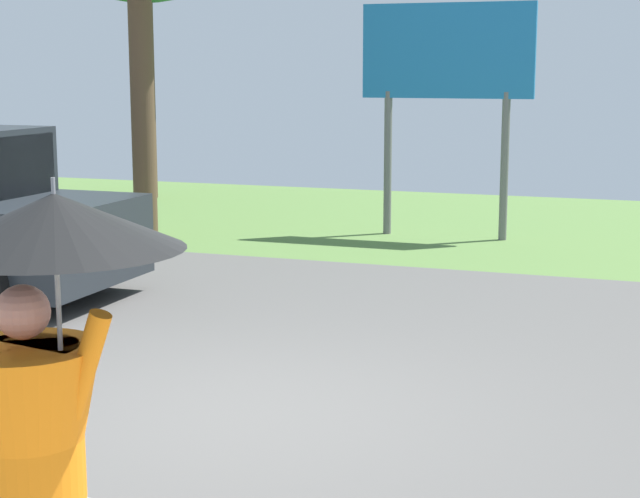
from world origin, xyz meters
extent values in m
cube|color=#565451|center=(0.00, 2.00, -0.05)|extent=(40.00, 8.00, 0.10)
cube|color=#577B3C|center=(0.00, 10.00, -0.05)|extent=(40.00, 8.00, 0.10)
cylinder|color=orange|center=(0.59, -3.35, 1.12)|extent=(0.44, 0.44, 0.65)
sphere|color=tan|center=(0.59, -3.35, 1.59)|extent=(0.22, 0.22, 0.22)
cylinder|color=orange|center=(0.87, -3.35, 1.40)|extent=(0.24, 0.09, 0.45)
cylinder|color=gray|center=(0.76, -3.35, 1.62)|extent=(0.02, 0.02, 0.75)
cone|color=black|center=(0.76, -3.35, 1.96)|extent=(1.01, 1.01, 0.22)
cylinder|color=gray|center=(0.76, -3.35, 2.08)|extent=(0.02, 0.02, 0.10)
cube|color=#2D3842|center=(-3.94, 2.65, 1.43)|extent=(0.10, 1.70, 0.77)
cylinder|color=black|center=(-3.59, 3.65, 0.38)|extent=(0.76, 0.28, 0.76)
cylinder|color=slate|center=(-1.26, 8.53, 1.10)|extent=(0.12, 0.12, 2.20)
cylinder|color=slate|center=(0.54, 8.53, 1.10)|extent=(0.12, 0.12, 2.20)
cube|color=#1E72B2|center=(-0.36, 8.53, 2.80)|extent=(2.60, 0.10, 1.40)
cylinder|color=brown|center=(-6.98, 11.28, 2.23)|extent=(0.36, 0.36, 4.46)
cylinder|color=brown|center=(-4.70, 7.07, 2.22)|extent=(0.36, 0.36, 4.44)
camera|label=1|loc=(3.01, -6.65, 2.54)|focal=57.30mm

